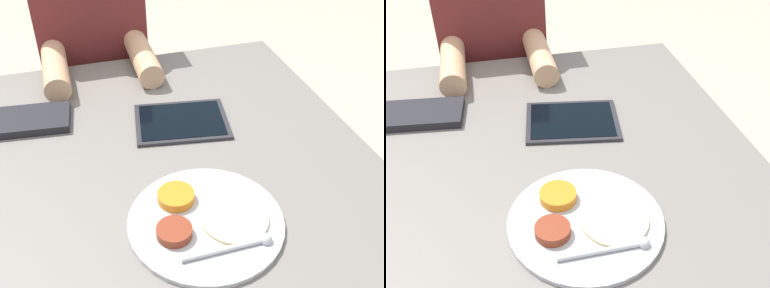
# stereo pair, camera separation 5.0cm
# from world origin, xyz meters

# --- Properties ---
(dining_table) EXTENTS (1.06, 0.95, 0.74)m
(dining_table) POSITION_xyz_m (0.00, 0.00, 0.37)
(dining_table) COLOR slate
(dining_table) RESTS_ON ground_plane
(thali_tray) EXTENTS (0.29, 0.29, 0.03)m
(thali_tray) POSITION_xyz_m (0.10, -0.23, 0.75)
(thali_tray) COLOR #B7BABF
(thali_tray) RESTS_ON dining_table
(red_notebook) EXTENTS (0.21, 0.14, 0.02)m
(red_notebook) POSITION_xyz_m (-0.21, 0.20, 0.75)
(red_notebook) COLOR silver
(red_notebook) RESTS_ON dining_table
(tablet_device) EXTENTS (0.25, 0.20, 0.01)m
(tablet_device) POSITION_xyz_m (0.15, 0.09, 0.74)
(tablet_device) COLOR #28282D
(tablet_device) RESTS_ON dining_table
(person_diner) EXTENTS (0.33, 0.46, 1.20)m
(person_diner) POSITION_xyz_m (-0.01, 0.61, 0.57)
(person_diner) COLOR black
(person_diner) RESTS_ON ground_plane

